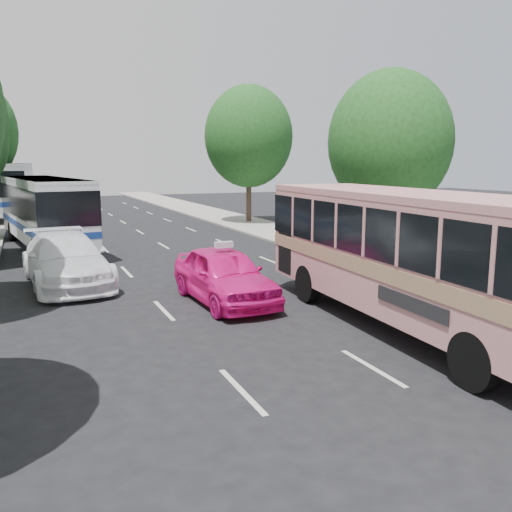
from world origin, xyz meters
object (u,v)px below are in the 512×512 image
tour_coach_front (44,206)px  tour_coach_rear (9,185)px  pink_taxi (224,275)px  white_pickup (66,260)px  pink_bus (410,245)px

tour_coach_front → tour_coach_rear: tour_coach_rear is taller
pink_taxi → tour_coach_front: (-4.52, 13.18, 1.23)m
white_pickup → tour_coach_front: size_ratio=0.52×
pink_taxi → tour_coach_rear: tour_coach_rear is taller
pink_bus → pink_taxi: (-3.40, 4.27, -1.32)m
pink_bus → white_pickup: size_ratio=1.80×
pink_bus → tour_coach_rear: bearing=108.1°
pink_bus → tour_coach_front: (-7.92, 17.45, -0.08)m
pink_taxi → white_pickup: bearing=131.9°
tour_coach_front → pink_bus: bearing=-73.3°
tour_coach_front → tour_coach_rear: (-1.80, 17.01, 0.39)m
white_pickup → pink_taxi: bearing=-50.3°
pink_bus → pink_taxi: 5.61m
pink_bus → white_pickup: bearing=133.9°
pink_bus → white_pickup: pink_bus is taller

